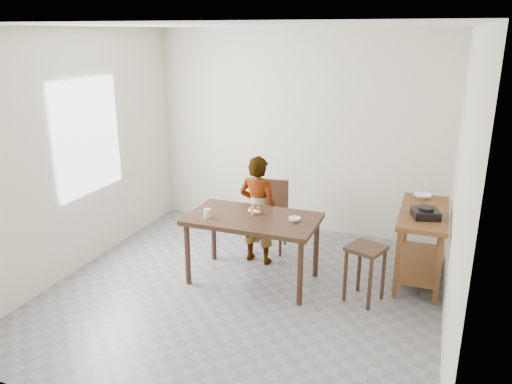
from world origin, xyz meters
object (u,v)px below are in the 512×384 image
at_px(child, 258,210).
at_px(dining_chair, 269,217).
at_px(dining_table, 253,249).
at_px(stool, 364,274).
at_px(prep_counter, 421,245).

distance_m(child, dining_chair, 0.43).
distance_m(dining_table, stool, 1.22).
height_order(dining_chair, stool, dining_chair).
distance_m(dining_table, prep_counter, 1.86).
height_order(dining_table, stool, dining_table).
bearing_deg(dining_table, dining_chair, 97.12).
bearing_deg(dining_chair, child, -98.89).
xyz_separation_m(child, dining_chair, (0.01, 0.37, -0.22)).
xyz_separation_m(prep_counter, child, (-1.83, -0.23, 0.25)).
xyz_separation_m(dining_table, prep_counter, (1.72, 0.70, 0.03)).
height_order(dining_table, dining_chair, dining_chair).
bearing_deg(dining_chair, prep_counter, -12.21).
bearing_deg(prep_counter, stool, -125.14).
relative_size(child, stool, 2.19).
bearing_deg(dining_table, stool, -0.44).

